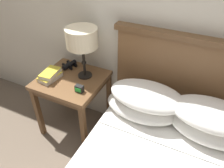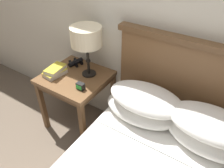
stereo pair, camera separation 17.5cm
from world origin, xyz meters
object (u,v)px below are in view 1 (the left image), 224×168
at_px(book_stacked_on_top, 50,73).
at_px(alarm_clock, 79,89).
at_px(book_on_nightstand, 50,77).
at_px(table_lamp, 82,39).
at_px(binoculars_pair, 70,65).
at_px(nightstand, 73,85).

xyz_separation_m(book_stacked_on_top, alarm_clock, (0.34, -0.05, -0.03)).
height_order(book_on_nightstand, book_stacked_on_top, book_stacked_on_top).
bearing_deg(book_on_nightstand, table_lamp, 34.57).
bearing_deg(alarm_clock, book_on_nightstand, 173.00).
relative_size(book_stacked_on_top, binoculars_pair, 1.27).
xyz_separation_m(book_on_nightstand, alarm_clock, (0.34, -0.04, 0.01)).
distance_m(nightstand, binoculars_pair, 0.22).
distance_m(binoculars_pair, alarm_clock, 0.42).
bearing_deg(binoculars_pair, book_stacked_on_top, -98.72).
bearing_deg(table_lamp, binoculars_pair, 162.29).
relative_size(book_on_nightstand, book_stacked_on_top, 1.05).
bearing_deg(binoculars_pair, nightstand, -50.11).
height_order(table_lamp, book_on_nightstand, table_lamp).
height_order(table_lamp, alarm_clock, table_lamp).
bearing_deg(table_lamp, book_stacked_on_top, -145.96).
distance_m(nightstand, alarm_clock, 0.25).
height_order(nightstand, table_lamp, table_lamp).
xyz_separation_m(book_stacked_on_top, binoculars_pair, (0.04, 0.24, -0.04)).
height_order(table_lamp, binoculars_pair, table_lamp).
bearing_deg(book_stacked_on_top, alarm_clock, -8.06).
bearing_deg(nightstand, alarm_clock, -38.98).
bearing_deg(book_stacked_on_top, book_on_nightstand, -120.51).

